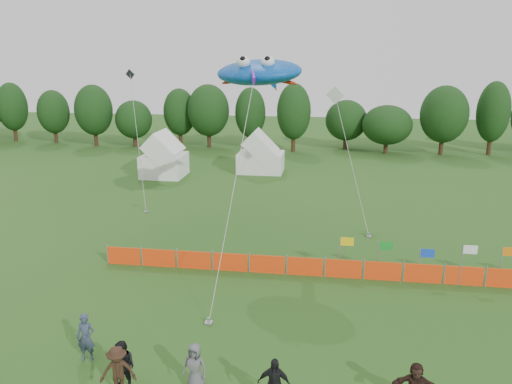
# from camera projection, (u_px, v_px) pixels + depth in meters

# --- Properties ---
(ground) EXTENTS (160.00, 160.00, 0.00)m
(ground) POSITION_uv_depth(u_px,v_px,m) (233.00, 370.00, 18.40)
(ground) COLOR #234C16
(ground) RESTS_ON ground
(treeline) EXTENTS (104.57, 8.78, 8.36)m
(treeline) POSITION_uv_depth(u_px,v_px,m) (316.00, 116.00, 59.96)
(treeline) COLOR #382314
(treeline) RESTS_ON ground
(tent_left) EXTENTS (3.94, 3.94, 3.48)m
(tent_left) POSITION_uv_depth(u_px,v_px,m) (164.00, 158.00, 47.65)
(tent_left) COLOR white
(tent_left) RESTS_ON ground
(tent_right) EXTENTS (4.51, 3.60, 3.18)m
(tent_right) POSITION_uv_depth(u_px,v_px,m) (261.00, 156.00, 49.49)
(tent_right) COLOR white
(tent_right) RESTS_ON ground
(barrier_fence) EXTENTS (21.90, 0.06, 1.00)m
(barrier_fence) POSITION_uv_depth(u_px,v_px,m) (305.00, 267.00, 26.21)
(barrier_fence) COLOR #F23D0D
(barrier_fence) RESTS_ON ground
(flag_row) EXTENTS (10.73, 0.63, 2.16)m
(flag_row) POSITION_uv_depth(u_px,v_px,m) (442.00, 257.00, 25.35)
(flag_row) COLOR gray
(flag_row) RESTS_ON ground
(spectator_a) EXTENTS (0.72, 0.50, 1.90)m
(spectator_a) POSITION_uv_depth(u_px,v_px,m) (86.00, 338.00, 18.79)
(spectator_a) COLOR #2F394F
(spectator_a) RESTS_ON ground
(spectator_b) EXTENTS (1.04, 0.90, 1.83)m
(spectator_b) POSITION_uv_depth(u_px,v_px,m) (123.00, 366.00, 17.12)
(spectator_b) COLOR black
(spectator_b) RESTS_ON ground
(spectator_c) EXTENTS (1.34, 0.97, 1.87)m
(spectator_c) POSITION_uv_depth(u_px,v_px,m) (118.00, 372.00, 16.76)
(spectator_c) COLOR black
(spectator_c) RESTS_ON ground
(spectator_d) EXTENTS (1.11, 0.48, 1.87)m
(spectator_d) POSITION_uv_depth(u_px,v_px,m) (274.00, 384.00, 16.14)
(spectator_d) COLOR black
(spectator_d) RESTS_ON ground
(spectator_e) EXTENTS (0.93, 0.67, 1.76)m
(spectator_e) POSITION_uv_depth(u_px,v_px,m) (195.00, 367.00, 17.11)
(spectator_e) COLOR #545359
(spectator_e) RESTS_ON ground
(stingray_kite) EXTENTS (6.49, 16.25, 11.27)m
(stingray_kite) POSITION_uv_depth(u_px,v_px,m) (260.00, 73.00, 27.85)
(stingray_kite) COLOR blue
(stingray_kite) RESTS_ON ground
(small_kite_white) EXTENTS (3.27, 7.42, 9.09)m
(small_kite_white) POSITION_uv_depth(u_px,v_px,m) (342.00, 126.00, 35.59)
(small_kite_white) COLOR white
(small_kite_white) RESTS_ON ground
(small_kite_dark) EXTENTS (4.86, 9.39, 10.11)m
(small_kite_dark) POSITION_uv_depth(u_px,v_px,m) (136.00, 123.00, 41.05)
(small_kite_dark) COLOR black
(small_kite_dark) RESTS_ON ground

